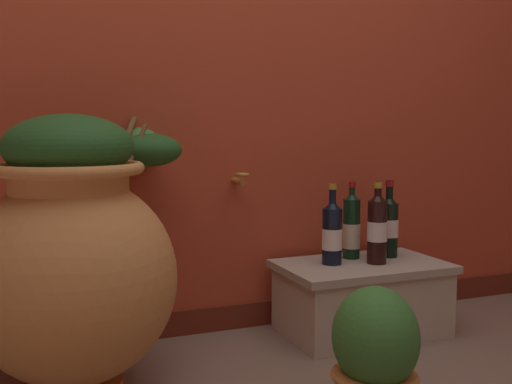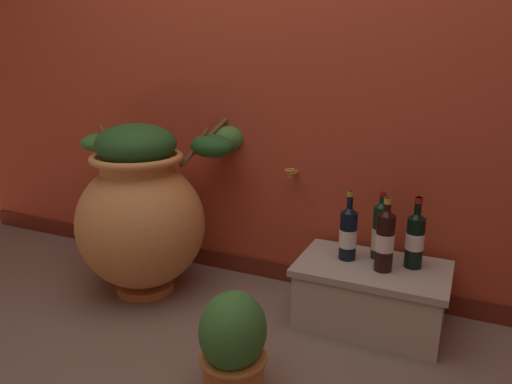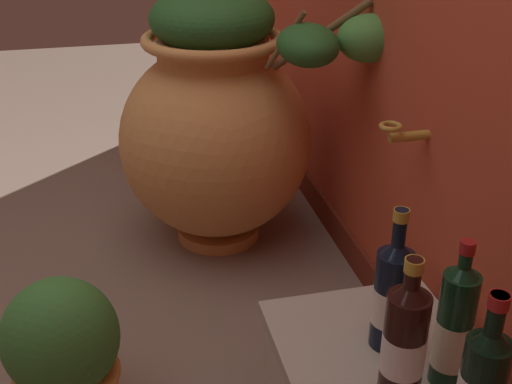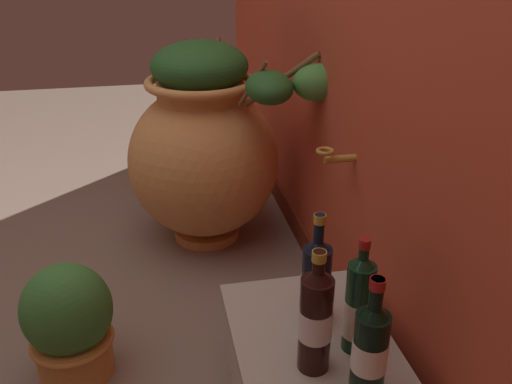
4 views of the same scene
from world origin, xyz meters
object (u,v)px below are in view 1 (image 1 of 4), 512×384
object	(u,v)px
wine_bottle_back	(352,226)
potted_shrub	(375,355)
wine_bottle_right	(377,227)
wine_bottle_middle	(389,224)
terracotta_urn	(73,257)
wine_bottle_left	(332,231)

from	to	relation	value
wine_bottle_back	potted_shrub	size ratio (longest dim) A/B	0.82
wine_bottle_right	wine_bottle_middle	bearing A→B (deg)	38.03
terracotta_urn	wine_bottle_left	bearing A→B (deg)	10.09
wine_bottle_middle	wine_bottle_back	xyz separation A→B (m)	(-0.16, 0.04, -0.00)
wine_bottle_left	wine_bottle_back	bearing A→B (deg)	28.07
terracotta_urn	wine_bottle_middle	bearing A→B (deg)	9.34
potted_shrub	wine_bottle_right	bearing A→B (deg)	56.97
wine_bottle_back	wine_bottle_right	bearing A→B (deg)	-70.75
wine_bottle_right	wine_bottle_left	bearing A→B (deg)	162.11
wine_bottle_left	potted_shrub	distance (m)	0.76
wine_bottle_left	potted_shrub	size ratio (longest dim) A/B	0.83
wine_bottle_back	potted_shrub	distance (m)	0.86
terracotta_urn	wine_bottle_left	xyz separation A→B (m)	(1.00, 0.18, -0.02)
wine_bottle_back	potted_shrub	world-z (taller)	wine_bottle_back
wine_bottle_middle	potted_shrub	distance (m)	0.91
potted_shrub	wine_bottle_left	bearing A→B (deg)	70.91
wine_bottle_back	potted_shrub	xyz separation A→B (m)	(-0.36, -0.75, -0.23)
wine_bottle_left	potted_shrub	xyz separation A→B (m)	(-0.24, -0.68, -0.23)
terracotta_urn	wine_bottle_right	distance (m)	1.18
terracotta_urn	wine_bottle_back	distance (m)	1.16
terracotta_urn	potted_shrub	size ratio (longest dim) A/B	2.25
wine_bottle_middle	wine_bottle_right	distance (m)	0.14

